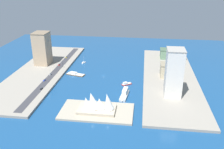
% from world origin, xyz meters
% --- Properties ---
extents(ground_plane, '(440.00, 440.00, 0.00)m').
position_xyz_m(ground_plane, '(0.00, 0.00, 0.00)').
color(ground_plane, navy).
extents(quay_west, '(70.00, 240.00, 2.76)m').
position_xyz_m(quay_west, '(-91.10, 0.00, 1.38)').
color(quay_west, gray).
rests_on(quay_west, ground_plane).
extents(quay_east, '(70.00, 240.00, 2.76)m').
position_xyz_m(quay_east, '(91.10, 0.00, 1.38)').
color(quay_east, gray).
rests_on(quay_east, ground_plane).
extents(peninsula_point, '(75.21, 40.20, 2.00)m').
position_xyz_m(peninsula_point, '(-9.01, 97.84, 1.00)').
color(peninsula_point, '#A89E89').
rests_on(peninsula_point, ground_plane).
extents(road_strip, '(9.12, 228.00, 0.15)m').
position_xyz_m(road_strip, '(69.80, 0.00, 2.83)').
color(road_strip, '#38383D').
rests_on(road_strip, quay_east).
extents(tugboat_red, '(13.15, 11.48, 3.73)m').
position_xyz_m(tugboat_red, '(-34.07, 26.51, 1.38)').
color(tugboat_red, red).
rests_on(tugboat_red, ground_plane).
extents(barge_flat_brown, '(27.57, 14.95, 3.42)m').
position_xyz_m(barge_flat_brown, '(40.35, 2.63, 1.21)').
color(barge_flat_brown, brown).
rests_on(barge_flat_brown, ground_plane).
extents(ferry_white_commuter, '(10.12, 29.03, 8.24)m').
position_xyz_m(ferry_white_commuter, '(-34.53, 58.35, 3.08)').
color(ferry_white_commuter, silver).
rests_on(ferry_white_commuter, ground_plane).
extents(sailboat_small_white, '(6.03, 8.60, 10.94)m').
position_xyz_m(sailboat_small_white, '(39.25, -45.93, 1.02)').
color(sailboat_small_white, white).
rests_on(sailboat_small_white, ground_plane).
extents(office_block_beige, '(19.64, 20.59, 18.17)m').
position_xyz_m(office_block_beige, '(-87.51, -1.33, 11.87)').
color(office_block_beige, '#C6B793').
rests_on(office_block_beige, quay_west).
extents(terminal_long_green, '(40.37, 19.57, 15.46)m').
position_xyz_m(terminal_long_green, '(-101.27, -79.94, 10.52)').
color(terminal_long_green, slate).
rests_on(terminal_long_green, quay_west).
extents(hotel_broad_white, '(19.52, 22.00, 55.15)m').
position_xyz_m(hotel_broad_white, '(-88.91, 53.20, 30.36)').
color(hotel_broad_white, silver).
rests_on(hotel_broad_white, quay_west).
extents(apartment_midrise_tan, '(21.86, 25.93, 49.12)m').
position_xyz_m(apartment_midrise_tan, '(98.45, -28.51, 27.35)').
color(apartment_midrise_tan, tan).
rests_on(apartment_midrise_tan, quay_east).
extents(hatchback_blue, '(2.11, 5.25, 1.64)m').
position_xyz_m(hatchback_blue, '(72.69, 33.98, 3.71)').
color(hatchback_blue, black).
rests_on(hatchback_blue, road_strip).
extents(pickup_red, '(2.17, 4.85, 1.71)m').
position_xyz_m(pickup_red, '(72.56, -24.80, 3.73)').
color(pickup_red, black).
rests_on(pickup_red, road_strip).
extents(sedan_silver, '(2.13, 4.88, 1.65)m').
position_xyz_m(sedan_silver, '(71.89, 14.31, 3.71)').
color(sedan_silver, black).
rests_on(sedan_silver, road_strip).
extents(suv_black, '(1.93, 4.22, 1.58)m').
position_xyz_m(suv_black, '(66.84, 58.37, 3.69)').
color(suv_black, black).
rests_on(suv_black, road_strip).
extents(taxi_yellow_cab, '(1.90, 4.44, 1.54)m').
position_xyz_m(taxi_yellow_cab, '(72.21, -60.69, 3.67)').
color(taxi_yellow_cab, black).
rests_on(taxi_yellow_cab, road_strip).
extents(traffic_light_waterfront, '(0.36, 0.36, 6.50)m').
position_xyz_m(traffic_light_waterfront, '(63.82, -16.69, 7.10)').
color(traffic_light_waterfront, black).
rests_on(traffic_light_waterfront, quay_east).
extents(opera_landmark, '(38.52, 22.81, 21.29)m').
position_xyz_m(opera_landmark, '(-9.57, 97.84, 9.96)').
color(opera_landmark, '#BCAD93').
rests_on(opera_landmark, peninsula_point).
extents(park_tree_cluster, '(16.13, 12.17, 9.33)m').
position_xyz_m(park_tree_cluster, '(-99.47, -24.86, 8.80)').
color(park_tree_cluster, brown).
rests_on(park_tree_cluster, quay_west).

